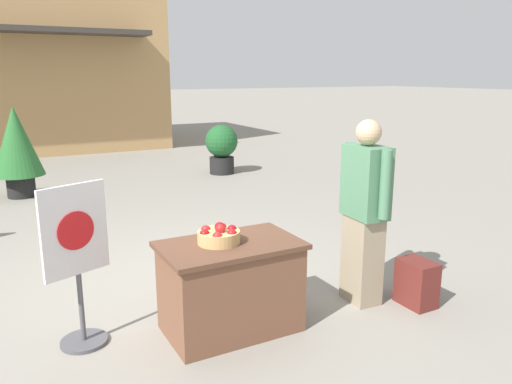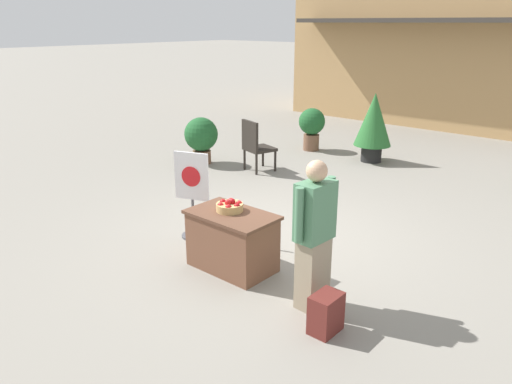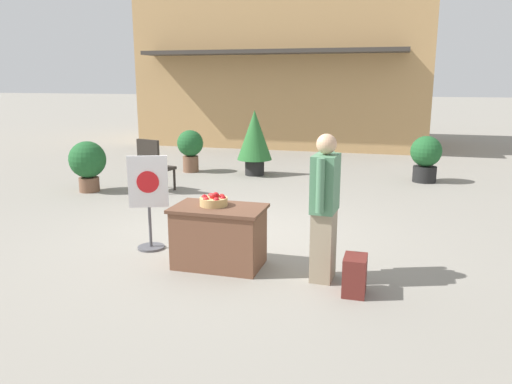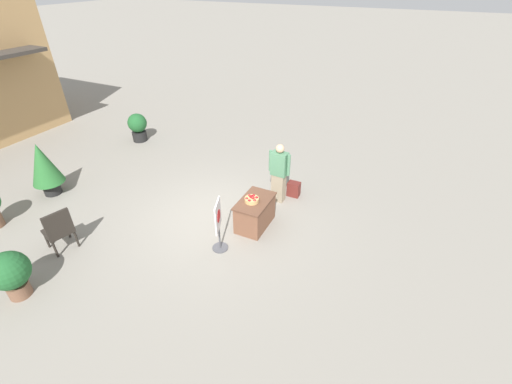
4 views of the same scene
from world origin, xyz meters
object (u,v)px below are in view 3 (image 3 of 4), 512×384
Objects in this scene: person_visitor at (325,207)px; potted_plant_near_left at (88,162)px; backpack at (355,275)px; display_table at (219,236)px; poster_board at (149,200)px; apple_basket at (214,201)px; potted_plant_far_left at (190,147)px; potted_plant_near_right at (255,138)px; potted_plant_far_right at (426,156)px; patio_chair at (153,163)px.

person_visitor is 1.63× the size of potted_plant_near_left.
backpack is 0.41× the size of potted_plant_near_left.
potted_plant_near_left is (-5.63, 3.57, 0.40)m from backpack.
display_table is 1.73m from backpack.
person_visitor is at bearing 59.49° from poster_board.
poster_board is (-2.40, 0.43, -0.18)m from person_visitor.
apple_basket is 0.27× the size of poster_board.
potted_plant_far_left is at bearing -51.14° from person_visitor.
person_visitor reaches higher than backpack.
potted_plant_near_left is at bearing -136.41° from potted_plant_near_right.
potted_plant_near_left is at bearing -28.07° from person_visitor.
potted_plant_near_right is (-2.87, 6.20, 0.68)m from backpack.
backpack is 6.87m from potted_plant_near_right.
potted_plant_near_right is at bearing 0.79° from potted_plant_far_left.
display_table is at bearing 52.47° from poster_board.
potted_plant_far_right is at bearing 81.19° from backpack.
potted_plant_far_left is 2.84m from potted_plant_near_left.
potted_plant_far_left is (-1.72, 5.44, -0.06)m from poster_board.
patio_chair is 1.05× the size of potted_plant_near_left.
potted_plant_near_right reaches higher than potted_plant_far_left.
potted_plant_near_right is at bearing 100.99° from apple_basket.
apple_basket is 5.87m from potted_plant_near_right.
potted_plant_near_right is at bearing -176.39° from potted_plant_far_right.
patio_chair is 2.29m from potted_plant_far_left.
potted_plant_far_right is 7.23m from potted_plant_near_left.
person_visitor is 2.44m from poster_board.
potted_plant_far_right is at bearing 126.08° from poster_board.
patio_chair is (-4.34, 3.90, 0.38)m from backpack.
apple_basket is 1.08m from poster_board.
person_visitor is 7.18m from potted_plant_far_left.
potted_plant_far_right is at bearing 66.17° from display_table.
backpack is 2.92m from poster_board.
apple_basket reaches higher than display_table.
potted_plant_near_left is at bearing -156.57° from potted_plant_far_right.
patio_chair is at bearing -122.39° from potted_plant_near_right.
person_visitor is at bearing 141.37° from backpack.
person_visitor reaches higher than potted_plant_near_left.
backpack is 7.66m from potted_plant_far_left.
potted_plant_far_right is 1.00× the size of potted_plant_near_left.
poster_board is 4.02m from potted_plant_near_left.
poster_board reaches higher than potted_plant_far_right.
patio_chair reaches higher than potted_plant_far_right.
apple_basket is 6.61m from potted_plant_far_right.
display_table is 0.72× the size of potted_plant_near_right.
potted_plant_far_right is at bearing 2.77° from potted_plant_far_left.
person_visitor reaches higher than potted_plant_far_right.
potted_plant_near_right reaches higher than apple_basket.
display_table is 1.08× the size of potted_plant_near_left.
patio_chair reaches higher than apple_basket.
display_table is at bearing 166.75° from backpack.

